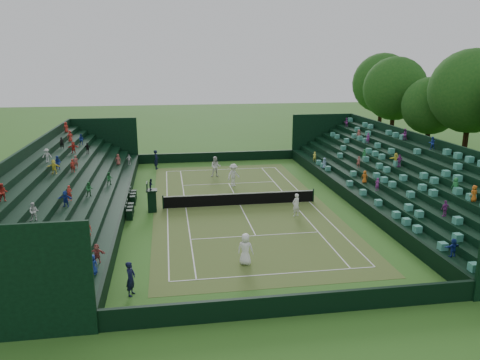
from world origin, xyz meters
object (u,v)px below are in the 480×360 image
at_px(tennis_net, 240,199).
at_px(player_near_west, 245,249).
at_px(umpire_chair, 152,198).
at_px(player_near_east, 296,205).
at_px(player_far_east, 234,175).
at_px(player_far_west, 216,167).

relative_size(tennis_net, player_near_west, 6.59).
xyz_separation_m(umpire_chair, player_near_east, (10.10, -2.60, -0.23)).
relative_size(umpire_chair, player_far_east, 1.24).
bearing_deg(player_far_east, player_near_east, -102.40).
relative_size(umpire_chair, player_near_west, 1.40).
relative_size(umpire_chair, player_near_east, 1.49).
height_order(tennis_net, umpire_chair, umpire_chair).
bearing_deg(player_far_west, player_near_west, -84.84).
relative_size(player_near_east, player_far_west, 0.86).
distance_m(tennis_net, umpire_chair, 6.61).
height_order(player_near_west, player_near_east, player_near_west).
distance_m(tennis_net, player_near_east, 4.70).
height_order(tennis_net, player_near_east, player_near_east).
bearing_deg(tennis_net, umpire_chair, -175.75).
bearing_deg(player_near_west, tennis_net, -73.67).
bearing_deg(player_far_west, tennis_net, -77.95).
bearing_deg(player_near_east, tennis_net, -66.10).
bearing_deg(player_far_west, player_far_east, -64.84).
height_order(tennis_net, player_far_east, player_far_east).
xyz_separation_m(umpire_chair, player_near_west, (5.23, -9.94, -0.17)).
height_order(umpire_chair, player_far_west, umpire_chair).
bearing_deg(player_far_west, umpire_chair, -114.15).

